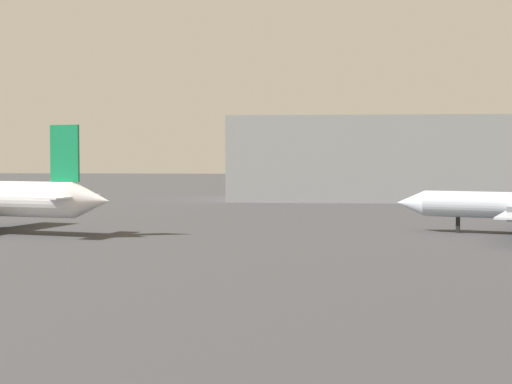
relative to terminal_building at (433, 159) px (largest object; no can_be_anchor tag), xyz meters
The scene contains 1 object.
terminal_building is the anchor object (origin of this frame).
Camera 1 is at (-1.12, -9.33, 7.27)m, focal length 53.38 mm.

